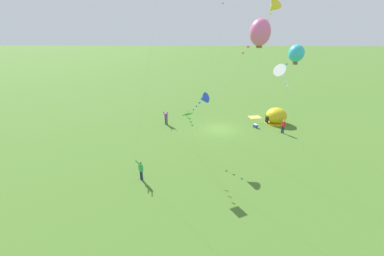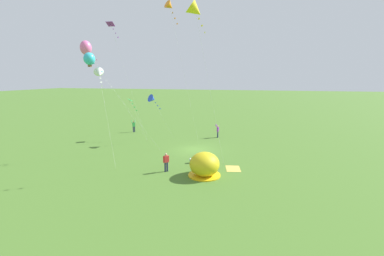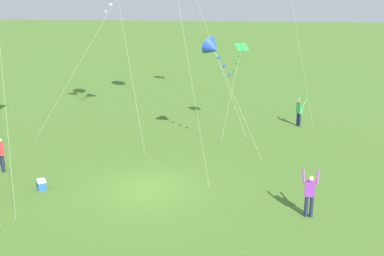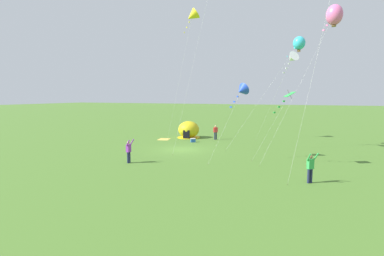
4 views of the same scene
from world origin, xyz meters
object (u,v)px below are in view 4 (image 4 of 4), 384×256
person_flying_kite (129,150)px  kite_green (286,98)px  kite_pink (334,15)px  kite_cyan (299,43)px  popup_tent (189,130)px  kite_white (292,58)px  person_watching_sky (216,132)px  cooler_box (193,140)px  person_arms_raised (310,167)px  kite_yellow (192,16)px  kite_blue (241,91)px

person_flying_kite → kite_green: 12.64m
person_flying_kite → kite_pink: kite_pink is taller
kite_pink → kite_cyan: bearing=-140.7°
popup_tent → kite_green: size_ratio=0.49×
kite_white → kite_cyan: kite_cyan is taller
kite_white → kite_cyan: size_ratio=0.86×
person_watching_sky → kite_green: 14.84m
person_watching_sky → kite_green: bearing=39.0°
person_watching_sky → cooler_box: bearing=-30.4°
person_watching_sky → person_arms_raised: (15.04, 10.82, 0.03)m
person_watching_sky → person_flying_kite: bearing=-9.6°
kite_yellow → kite_pink: kite_yellow is taller
kite_blue → kite_pink: bearing=116.7°
popup_tent → person_arms_raised: (15.16, 14.38, 0.00)m
person_watching_sky → kite_green: size_ratio=0.30×
popup_tent → kite_blue: size_ratio=0.44×
person_arms_raised → person_flying_kite: bearing=-91.9°
kite_blue → kite_white: bearing=150.9°
person_watching_sky → kite_pink: kite_pink is taller
person_watching_sky → kite_yellow: 13.49m
cooler_box → kite_green: bearing=52.8°
kite_green → popup_tent: bearing=-131.8°
popup_tent → person_watching_sky: popup_tent is taller
person_watching_sky → kite_white: size_ratio=0.18×
kite_cyan → kite_green: bearing=-2.2°
kite_green → kite_cyan: bearing=177.8°
person_flying_kite → person_arms_raised: 13.30m
cooler_box → kite_cyan: 14.93m
kite_white → kite_cyan: 1.75m
popup_tent → person_arms_raised: size_ratio=1.49×
popup_tent → kite_blue: 14.14m
popup_tent → person_flying_kite: popup_tent is taller
kite_pink → kite_green: kite_pink is taller
popup_tent → kite_pink: bearing=67.4°
popup_tent → kite_pink: size_ratio=0.22×
person_arms_raised → kite_blue: size_ratio=0.30×
kite_yellow → person_flying_kite: bearing=-1.4°
kite_white → kite_blue: (6.11, -3.40, -3.11)m
person_arms_raised → kite_cyan: size_ratio=0.17×
kite_cyan → kite_yellow: size_ratio=0.73×
cooler_box → person_arms_raised: 17.45m
person_flying_kite → person_arms_raised: same height
person_watching_sky → person_arms_raised: size_ratio=0.91×
person_flying_kite → kite_cyan: (-11.62, 11.75, 9.30)m
person_arms_raised → kite_pink: 13.90m
popup_tent → kite_green: (11.20, 12.53, 4.09)m
person_watching_sky → kite_cyan: bearing=72.2°
person_arms_raised → kite_blue: (-5.21, -5.50, 4.70)m
popup_tent → person_watching_sky: (0.12, 3.56, -0.03)m
kite_white → kite_green: bearing=2.0°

